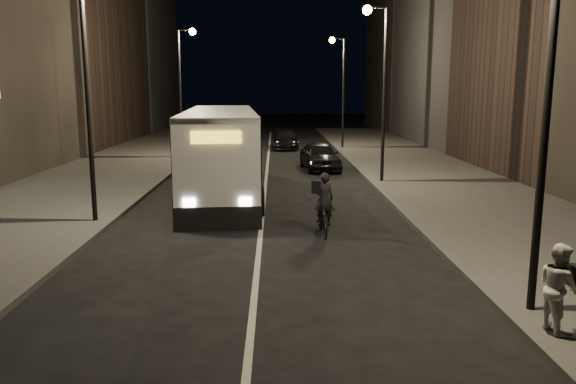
{
  "coord_description": "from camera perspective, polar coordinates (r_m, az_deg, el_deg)",
  "views": [
    {
      "loc": [
        0.48,
        -14.56,
        4.51
      ],
      "look_at": [
        0.85,
        1.81,
        1.5
      ],
      "focal_mm": 35.0,
      "sensor_mm": 36.0,
      "label": 1
    }
  ],
  "objects": [
    {
      "name": "ground",
      "position": [
        15.25,
        -3.06,
        -6.8
      ],
      "size": [
        180.0,
        180.0,
        0.0
      ],
      "primitive_type": "plane",
      "color": "black",
      "rests_on": "ground"
    },
    {
      "name": "streetlight_right_far",
      "position": [
        42.84,
        5.31,
        11.52
      ],
      "size": [
        1.2,
        0.44,
        8.12
      ],
      "color": "black",
      "rests_on": "sidewalk_right"
    },
    {
      "name": "streetlight_right_near",
      "position": [
        11.65,
        24.05,
        13.73
      ],
      "size": [
        1.2,
        0.44,
        8.12
      ],
      "color": "black",
      "rests_on": "sidewalk_right"
    },
    {
      "name": "cyclist_on_bicycle",
      "position": [
        17.53,
        3.61,
        -2.27
      ],
      "size": [
        0.7,
        1.77,
        2.0
      ],
      "rotation": [
        0.0,
        0.0,
        0.05
      ],
      "color": "black",
      "rests_on": "ground"
    },
    {
      "name": "streetlight_right_mid",
      "position": [
        27.01,
        9.26,
        12.09
      ],
      "size": [
        1.2,
        0.44,
        8.12
      ],
      "color": "black",
      "rests_on": "sidewalk_right"
    },
    {
      "name": "car_far",
      "position": [
        43.18,
        -0.29,
        5.35
      ],
      "size": [
        1.99,
        4.81,
        1.39
      ],
      "primitive_type": "imported",
      "rotation": [
        0.0,
        0.0,
        0.01
      ],
      "color": "black",
      "rests_on": "ground"
    },
    {
      "name": "car_mid",
      "position": [
        41.58,
        -5.55,
        5.12
      ],
      "size": [
        1.94,
        4.39,
        1.4
      ],
      "primitive_type": "imported",
      "rotation": [
        0.0,
        0.0,
        3.03
      ],
      "color": "#363538",
      "rests_on": "ground"
    },
    {
      "name": "city_bus",
      "position": [
        24.57,
        -6.82,
        4.42
      ],
      "size": [
        3.92,
        13.62,
        3.62
      ],
      "rotation": [
        0.0,
        0.0,
        0.07
      ],
      "color": "white",
      "rests_on": "ground"
    },
    {
      "name": "sidewalk_right",
      "position": [
        29.99,
        14.23,
        1.61
      ],
      "size": [
        7.0,
        70.0,
        0.16
      ],
      "primitive_type": "cube",
      "color": "#363634",
      "rests_on": "ground"
    },
    {
      "name": "streetlight_left_near",
      "position": [
        19.47,
        -19.13,
        12.37
      ],
      "size": [
        1.2,
        0.44,
        8.12
      ],
      "color": "black",
      "rests_on": "sidewalk_left"
    },
    {
      "name": "streetlight_left_far",
      "position": [
        37.03,
        -10.55,
        11.57
      ],
      "size": [
        1.2,
        0.44,
        8.12
      ],
      "color": "black",
      "rests_on": "sidewalk_left"
    },
    {
      "name": "sidewalk_left",
      "position": [
        30.26,
        -18.55,
        1.46
      ],
      "size": [
        7.0,
        70.0,
        0.16
      ],
      "primitive_type": "cube",
      "color": "#363634",
      "rests_on": "ground"
    },
    {
      "name": "pedestrian_woman",
      "position": [
        11.41,
        25.78,
        -8.69
      ],
      "size": [
        0.75,
        0.89,
        1.64
      ],
      "primitive_type": "imported",
      "rotation": [
        0.0,
        0.0,
        1.74
      ],
      "color": "silver",
      "rests_on": "sidewalk_right"
    },
    {
      "name": "building_row_right",
      "position": [
        45.23,
        19.72,
        17.45
      ],
      "size": [
        8.0,
        61.0,
        21.0
      ],
      "primitive_type": "cube",
      "color": "black",
      "rests_on": "ground"
    },
    {
      "name": "car_near",
      "position": [
        31.82,
        3.26,
        3.69
      ],
      "size": [
        2.34,
        4.8,
        1.58
      ],
      "primitive_type": "imported",
      "rotation": [
        0.0,
        0.0,
        0.11
      ],
      "color": "black",
      "rests_on": "ground"
    }
  ]
}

